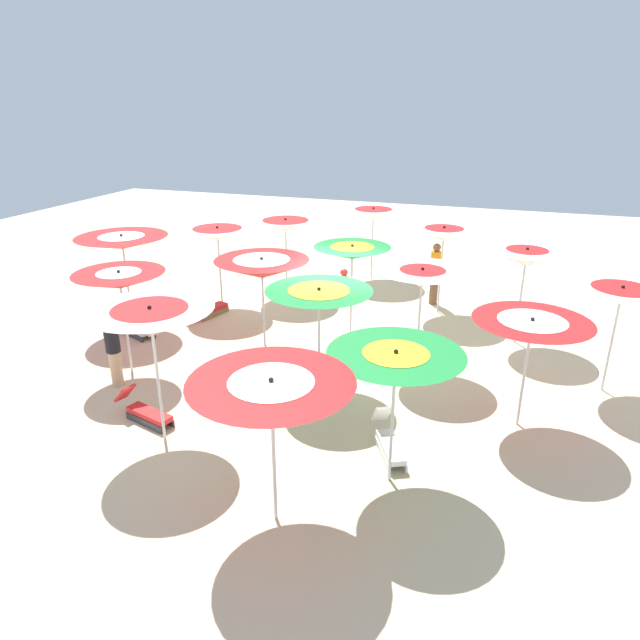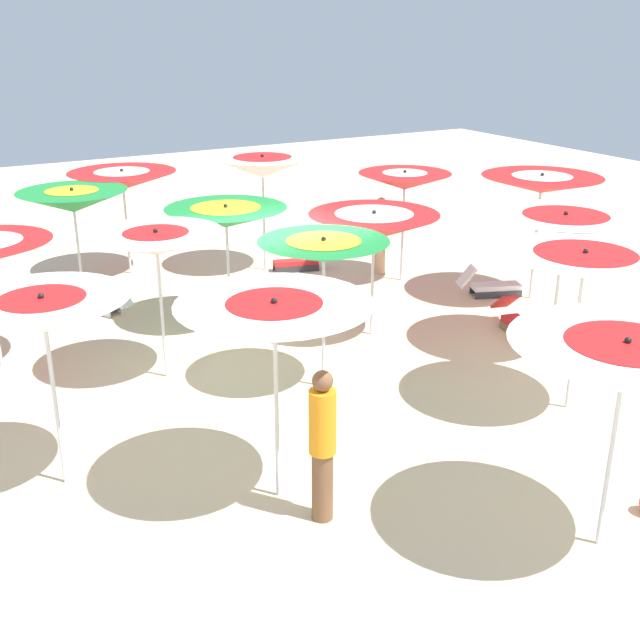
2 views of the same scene
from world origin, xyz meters
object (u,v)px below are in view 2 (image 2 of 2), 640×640
object	(u,v)px
beach_umbrella_13	(565,224)
lounger_3	(301,261)
beach_umbrella_4	(263,167)
beach_umbrella_11	(275,317)
beach_umbrella_6	(157,244)
beachgoer_1	(380,234)
beach_umbrella_12	(541,184)
beachgoer_0	(322,443)
beach_umbrella_9	(374,226)
beach_umbrella_14	(584,265)
lounger_1	(101,302)
beach_umbrella_0	(123,180)
beach_umbrella_15	(626,357)
beach_umbrella_10	(324,251)
beach_umbrella_5	(226,217)
lounger_0	(519,323)
lounger_2	(491,286)
beach_umbrella_7	(43,315)
beach_umbrella_1	(73,201)
beach_umbrella_8	(405,181)

from	to	relation	value
beach_umbrella_13	lounger_3	bearing A→B (deg)	104.75
beach_umbrella_4	beach_umbrella_11	xyz separation A→B (m)	(-3.73, -8.03, -0.03)
beach_umbrella_6	beachgoer_1	size ratio (longest dim) A/B	1.42
beach_umbrella_12	beachgoer_0	xyz separation A→B (m)	(-7.29, -4.37, -1.33)
beach_umbrella_12	beach_umbrella_13	bearing A→B (deg)	-126.09
beach_umbrella_4	beach_umbrella_9	distance (m)	4.35
beach_umbrella_14	lounger_1	bearing A→B (deg)	123.50
beach_umbrella_9	lounger_3	bearing A→B (deg)	80.01
beach_umbrella_0	beach_umbrella_15	size ratio (longest dim) A/B	0.96
beach_umbrella_10	beach_umbrella_14	distance (m)	3.58
beach_umbrella_5	beach_umbrella_11	world-z (taller)	beach_umbrella_11
beach_umbrella_10	beachgoer_0	world-z (taller)	beach_umbrella_10
beach_umbrella_0	beach_umbrella_9	distance (m)	6.17
beach_umbrella_14	beachgoer_1	distance (m)	6.87
beach_umbrella_15	lounger_0	xyz separation A→B (m)	(3.42, 4.91, -1.98)
beach_umbrella_0	beach_umbrella_14	size ratio (longest dim) A/B	0.96
beach_umbrella_4	beach_umbrella_12	xyz separation A→B (m)	(3.79, -4.31, 0.01)
beach_umbrella_12	beach_umbrella_15	world-z (taller)	beach_umbrella_12
beach_umbrella_14	beach_umbrella_15	size ratio (longest dim) A/B	0.99
beach_umbrella_12	lounger_2	xyz separation A→B (m)	(-0.59, 0.50, -2.08)
beach_umbrella_13	beach_umbrella_0	bearing A→B (deg)	122.77
beach_umbrella_4	beach_umbrella_15	bearing A→B (deg)	-96.33
beach_umbrella_7	beach_umbrella_13	xyz separation A→B (m)	(8.10, 0.09, -0.01)
beach_umbrella_10	lounger_3	xyz separation A→B (m)	(2.48, 5.33, -1.94)
lounger_1	lounger_0	bearing A→B (deg)	-155.10
beach_umbrella_1	beachgoer_0	bearing A→B (deg)	-86.41
beach_umbrella_0	beach_umbrella_9	world-z (taller)	beach_umbrella_0
beach_umbrella_10	beach_umbrella_8	bearing A→B (deg)	42.42
beach_umbrella_7	lounger_0	bearing A→B (deg)	6.15
lounger_2	beach_umbrella_12	bearing A→B (deg)	-18.50
lounger_0	beach_umbrella_8	bearing A→B (deg)	-164.99
beach_umbrella_11	lounger_2	xyz separation A→B (m)	(6.93, 4.23, -2.04)
beach_umbrella_9	beach_umbrella_13	xyz separation A→B (m)	(2.27, -2.08, 0.20)
beach_umbrella_5	lounger_3	xyz separation A→B (m)	(2.67, 2.26, -1.80)
beachgoer_0	beach_umbrella_7	bearing A→B (deg)	143.34
beach_umbrella_9	beachgoer_0	world-z (taller)	beach_umbrella_9
beach_umbrella_0	beach_umbrella_11	distance (m)	9.32
beach_umbrella_10	beach_umbrella_0	bearing A→B (deg)	97.03
beach_umbrella_10	beach_umbrella_13	bearing A→B (deg)	-9.32
beachgoer_0	beachgoer_1	xyz separation A→B (m)	(5.59, 7.24, -0.08)
beach_umbrella_12	beach_umbrella_15	xyz separation A→B (m)	(-4.96, -6.23, -0.10)
beach_umbrella_7	beach_umbrella_10	size ratio (longest dim) A/B	1.03
beach_umbrella_7	lounger_3	bearing A→B (deg)	43.06
beach_umbrella_14	lounger_1	distance (m)	8.85
beach_umbrella_8	lounger_2	xyz separation A→B (m)	(0.99, -1.72, -1.91)
beach_umbrella_11	lounger_3	bearing A→B (deg)	59.98
beach_umbrella_12	beachgoer_0	size ratio (longest dim) A/B	1.38
beachgoer_0	beach_umbrella_4	bearing A→B (deg)	74.18
beach_umbrella_13	lounger_0	bearing A→B (deg)	89.85
beach_umbrella_0	beach_umbrella_11	world-z (taller)	beach_umbrella_11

